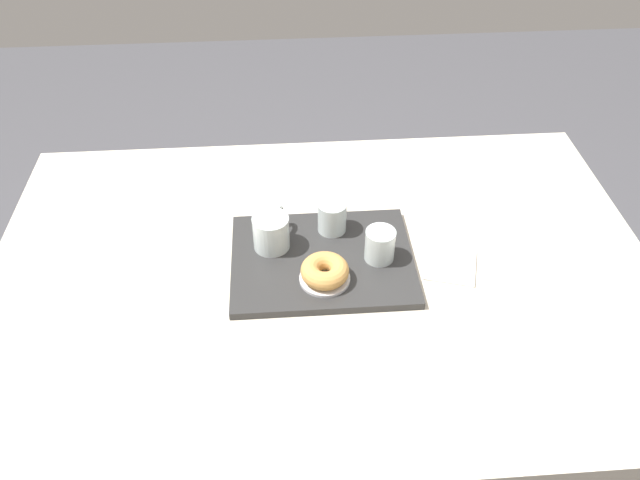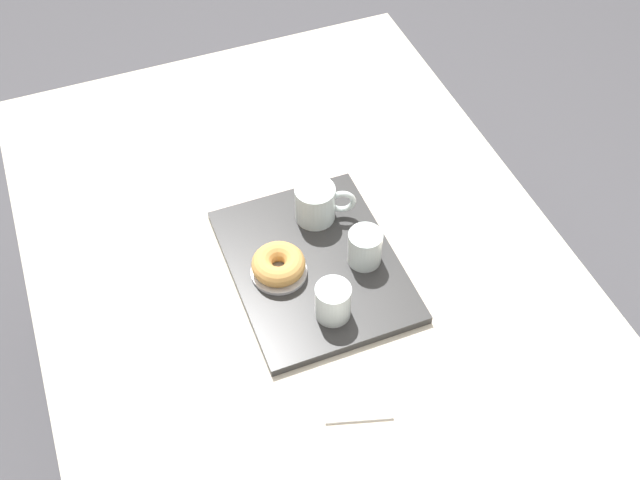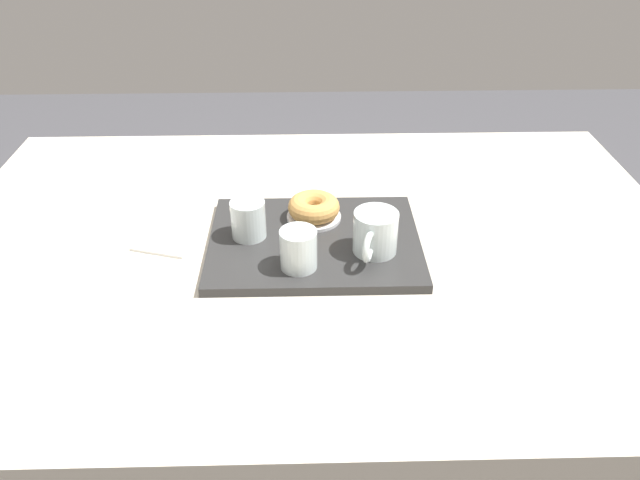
# 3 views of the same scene
# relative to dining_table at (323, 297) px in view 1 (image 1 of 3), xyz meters

# --- Properties ---
(ground_plane) EXTENTS (6.00, 6.00, 0.00)m
(ground_plane) POSITION_rel_dining_table_xyz_m (0.00, 0.00, -0.68)
(ground_plane) COLOR #47474C
(dining_table) EXTENTS (1.52, 1.06, 0.77)m
(dining_table) POSITION_rel_dining_table_xyz_m (0.00, 0.00, 0.00)
(dining_table) COLOR beige
(dining_table) RESTS_ON ground
(serving_tray) EXTENTS (0.41, 0.32, 0.02)m
(serving_tray) POSITION_rel_dining_table_xyz_m (-0.00, 0.02, 0.10)
(serving_tray) COLOR #2D2D2D
(serving_tray) RESTS_ON dining_table
(tea_mug_left) EXTENTS (0.08, 0.12, 0.08)m
(tea_mug_left) POSITION_rel_dining_table_xyz_m (-0.11, 0.07, 0.15)
(tea_mug_left) COLOR silver
(tea_mug_left) RESTS_ON serving_tray
(water_glass_near) EXTENTS (0.07, 0.07, 0.08)m
(water_glass_near) POSITION_rel_dining_table_xyz_m (0.13, 0.01, 0.15)
(water_glass_near) COLOR silver
(water_glass_near) RESTS_ON serving_tray
(water_glass_far) EXTENTS (0.07, 0.07, 0.08)m
(water_glass_far) POSITION_rel_dining_table_xyz_m (0.03, 0.11, 0.15)
(water_glass_far) COLOR silver
(water_glass_far) RESTS_ON serving_tray
(donut_plate_left) EXTENTS (0.11, 0.11, 0.01)m
(donut_plate_left) POSITION_rel_dining_table_xyz_m (-0.00, -0.06, 0.12)
(donut_plate_left) COLOR silver
(donut_plate_left) RESTS_ON serving_tray
(sugar_donut_left) EXTENTS (0.11, 0.11, 0.04)m
(sugar_donut_left) POSITION_rel_dining_table_xyz_m (-0.00, -0.06, 0.14)
(sugar_donut_left) COLOR tan
(sugar_donut_left) RESTS_ON donut_plate_left
(paper_napkin) EXTENTS (0.14, 0.15, 0.01)m
(paper_napkin) POSITION_rel_dining_table_xyz_m (0.29, -0.01, 0.10)
(paper_napkin) COLOR white
(paper_napkin) RESTS_ON dining_table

